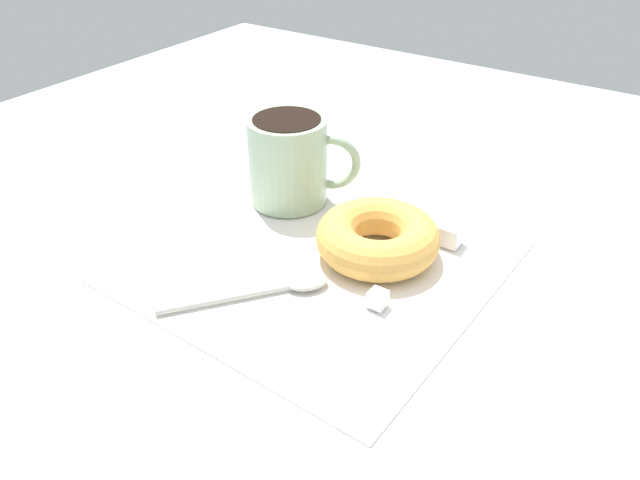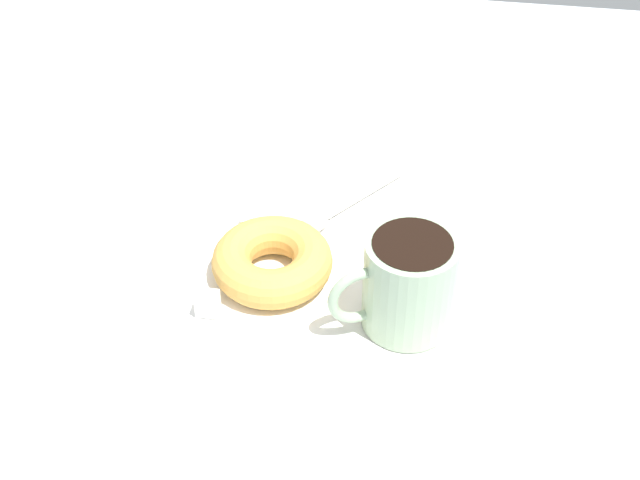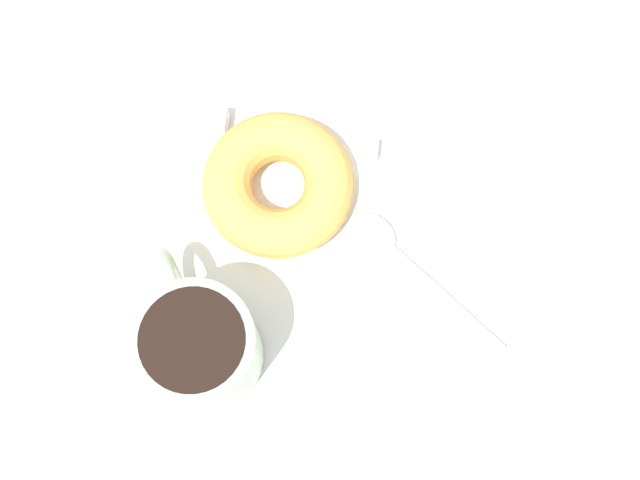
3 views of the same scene
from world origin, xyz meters
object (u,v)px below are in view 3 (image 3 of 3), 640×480
Objects in this scene: spoon at (397,252)px; sugar_cube_extra at (214,122)px; donut at (278,185)px; sugar_cube at (368,150)px; coffee_cup at (199,345)px.

sugar_cube_extra is (14.55, -8.75, 0.57)cm from spoon.
spoon is at bearing 156.83° from donut.
sugar_cube is 0.74× the size of sugar_cube_extra.
spoon is 8.70× the size of sugar_cube.
sugar_cube_extra is (5.40, -4.84, -0.88)cm from donut.
donut is 5.84× the size of sugar_cube_extra.
sugar_cube_extra reaches higher than sugar_cube.
sugar_cube is at bearing 174.68° from sugar_cube_extra.
donut reaches higher than spoon.
spoon is 16.99cm from sugar_cube_extra.
spoon is (-9.15, 3.92, -1.45)cm from donut.
sugar_cube_extra is at bearing -41.86° from donut.
donut is 0.91× the size of spoon.
donut is (-3.93, -12.57, -2.79)cm from coffee_cup.
coffee_cup is at bearing 57.56° from sugar_cube.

